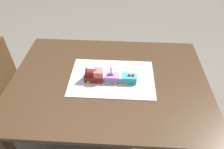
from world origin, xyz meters
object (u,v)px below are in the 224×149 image
at_px(cake_car_hopper_lavender, 112,78).
at_px(birthday_candle, 111,70).
at_px(cake_locomotive, 94,75).
at_px(dining_table, 109,90).
at_px(cake_car_tanker_turquoise, 129,79).

xyz_separation_m(cake_car_hopper_lavender, birthday_candle, (-0.01, 0.00, 0.07)).
bearing_deg(cake_locomotive, birthday_candle, -0.00).
xyz_separation_m(cake_locomotive, cake_car_hopper_lavender, (0.13, -0.00, -0.02)).
distance_m(dining_table, birthday_candle, 0.21).
bearing_deg(birthday_candle, cake_locomotive, 180.00).
bearing_deg(cake_car_hopper_lavender, birthday_candle, 180.00).
relative_size(dining_table, birthday_candle, 22.25).
height_order(dining_table, birthday_candle, birthday_candle).
relative_size(cake_car_hopper_lavender, cake_car_tanker_turquoise, 1.00).
xyz_separation_m(cake_locomotive, birthday_candle, (0.12, -0.00, 0.06)).
height_order(dining_table, cake_locomotive, cake_locomotive).
relative_size(dining_table, cake_car_hopper_lavender, 14.00).
relative_size(cake_locomotive, cake_car_hopper_lavender, 1.40).
distance_m(cake_car_tanker_turquoise, birthday_candle, 0.15).
bearing_deg(dining_table, birthday_candle, -49.81).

